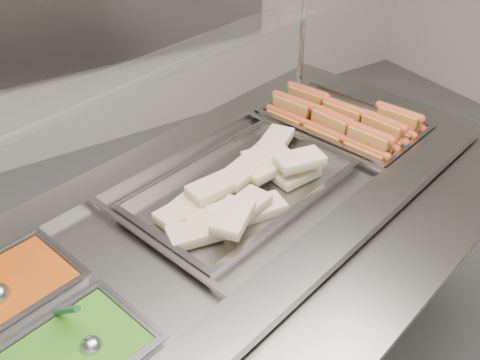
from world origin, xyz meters
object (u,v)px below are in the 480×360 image
sneeze_guard (173,62)px  serving_spoon (87,341)px  pan_hotdogs (342,129)px  pan_wraps (242,191)px  steam_counter (231,294)px

sneeze_guard → serving_spoon: 0.87m
pan_hotdogs → pan_wraps: size_ratio=0.81×
sneeze_guard → pan_hotdogs: (0.71, -0.05, -0.44)m
steam_counter → sneeze_guard: sneeze_guard is taller
pan_wraps → serving_spoon: bearing=-152.2°
serving_spoon → pan_wraps: bearing=27.8°
pan_hotdogs → serving_spoon: 1.35m
steam_counter → pan_hotdogs: 0.81m
steam_counter → serving_spoon: bearing=-151.0°
pan_hotdogs → serving_spoon: bearing=-157.8°
sneeze_guard → pan_wraps: size_ratio=2.19×
sneeze_guard → pan_wraps: (0.12, -0.21, -0.42)m
sneeze_guard → pan_hotdogs: 0.84m
pan_hotdogs → sneeze_guard: bearing=176.0°
steam_counter → pan_wraps: 0.46m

